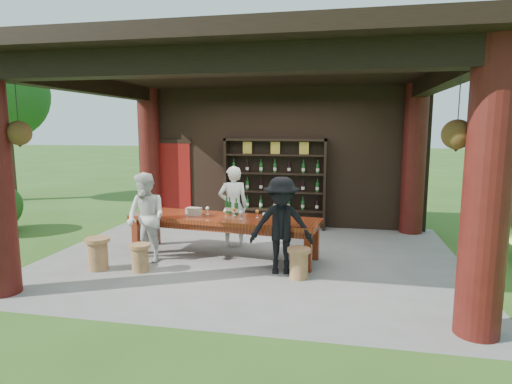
% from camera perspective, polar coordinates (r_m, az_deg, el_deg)
% --- Properties ---
extents(ground, '(90.00, 90.00, 0.00)m').
position_cam_1_polar(ground, '(7.96, -0.58, -8.64)').
color(ground, '#2D5119').
rests_on(ground, ground).
extents(pavilion, '(7.50, 6.00, 3.60)m').
position_cam_1_polar(pavilion, '(8.03, -0.05, 6.97)').
color(pavilion, slate).
rests_on(pavilion, ground).
extents(wine_shelf, '(2.40, 0.36, 2.11)m').
position_cam_1_polar(wine_shelf, '(10.09, 2.52, 1.19)').
color(wine_shelf, black).
rests_on(wine_shelf, ground).
extents(tasting_table, '(3.59, 1.31, 0.75)m').
position_cam_1_polar(tasting_table, '(7.85, -4.31, -4.12)').
color(tasting_table, '#581E0C').
rests_on(tasting_table, ground).
extents(stool_near_left, '(0.35, 0.35, 0.46)m').
position_cam_1_polar(stool_near_left, '(7.38, -15.20, -8.37)').
color(stool_near_left, brown).
rests_on(stool_near_left, ground).
extents(stool_near_right, '(0.37, 0.37, 0.49)m').
position_cam_1_polar(stool_near_right, '(6.84, 5.73, -9.32)').
color(stool_near_right, brown).
rests_on(stool_near_right, ground).
extents(stool_far_left, '(0.41, 0.41, 0.54)m').
position_cam_1_polar(stool_far_left, '(7.67, -20.35, -7.63)').
color(stool_far_left, brown).
rests_on(stool_far_left, ground).
extents(host, '(0.69, 0.57, 1.61)m').
position_cam_1_polar(host, '(8.50, -3.05, -1.94)').
color(host, white).
rests_on(host, ground).
extents(guest_woman, '(0.95, 0.86, 1.58)m').
position_cam_1_polar(guest_woman, '(7.77, -14.45, -3.31)').
color(guest_woman, silver).
rests_on(guest_woman, ground).
extents(guest_man, '(1.09, 0.71, 1.58)m').
position_cam_1_polar(guest_man, '(6.93, 3.40, -4.48)').
color(guest_man, black).
rests_on(guest_man, ground).
extents(table_bottles, '(0.30, 0.20, 0.31)m').
position_cam_1_polar(table_bottles, '(8.06, -3.37, -1.81)').
color(table_bottles, '#194C1E').
rests_on(table_bottles, tasting_table).
extents(table_glasses, '(1.54, 0.42, 0.15)m').
position_cam_1_polar(table_glasses, '(7.66, -0.65, -2.96)').
color(table_glasses, silver).
rests_on(table_glasses, tasting_table).
extents(napkin_basket, '(0.28, 0.21, 0.14)m').
position_cam_1_polar(napkin_basket, '(8.00, -8.30, -2.58)').
color(napkin_basket, '#BF6672').
rests_on(napkin_basket, tasting_table).
extents(shrubs, '(16.43, 8.66, 1.36)m').
position_cam_1_polar(shrubs, '(8.41, 19.26, -4.36)').
color(shrubs, '#194C14').
rests_on(shrubs, ground).
extents(trees, '(22.47, 10.55, 4.80)m').
position_cam_1_polar(trees, '(8.92, 26.75, 14.19)').
color(trees, '#3F2819').
rests_on(trees, ground).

